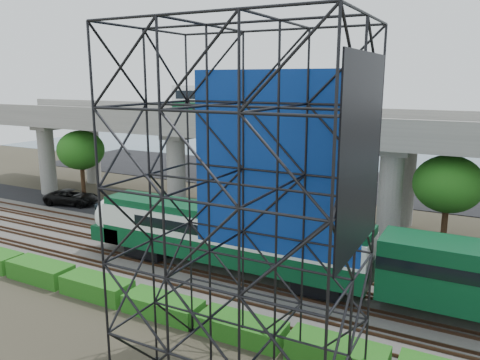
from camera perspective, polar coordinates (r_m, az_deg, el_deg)
The scene contains 13 objects.
ground at distance 31.41m, azimuth -5.98°, elevation -12.32°, with size 140.00×140.00×0.00m, color #474233.
ballast_bed at distance 32.90m, azimuth -4.00°, elevation -10.92°, with size 90.00×12.00×0.20m, color slate.
service_road at distance 39.89m, azimuth 2.51°, elevation -6.77°, with size 90.00×5.00×0.08m, color black.
parking_lot at distance 61.20m, azimuth 12.05°, elevation -0.29°, with size 90.00×18.00×0.08m, color black.
harbor_water at distance 82.24m, azimuth 16.33°, elevation 2.63°, with size 140.00×40.00×0.03m, color #466673.
rail_tracks at distance 32.83m, azimuth -4.01°, elevation -10.63°, with size 90.00×9.52×0.16m.
commuter_train at distance 30.22m, azimuth 1.88°, elevation -7.37°, with size 29.30×3.06×4.30m.
overpass at distance 43.19m, azimuth 5.26°, elevation 5.79°, with size 80.00×12.00×12.40m.
scaffold_tower at distance 18.48m, azimuth 0.23°, elevation -5.21°, with size 9.36×6.36×15.00m.
hedge_strip at distance 27.51m, azimuth -9.36°, elevation -14.87°, with size 34.60×1.80×1.20m.
trees at distance 45.49m, azimuth 0.35°, elevation 2.81°, with size 40.94×16.94×7.69m.
suv at distance 52.14m, azimuth -19.79°, elevation -1.98°, with size 2.62×5.69×1.58m, color black.
parked_cars at distance 60.36m, azimuth 12.51°, elevation 0.16°, with size 35.28×9.72×1.32m.
Camera 1 is at (16.16, -23.58, 13.01)m, focal length 35.00 mm.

